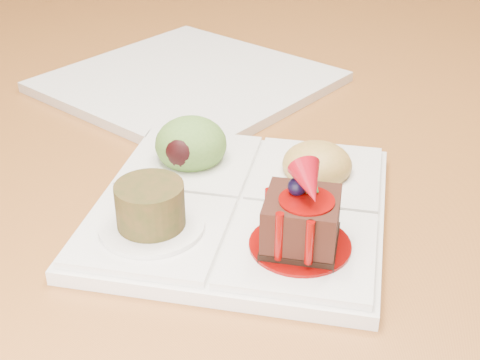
% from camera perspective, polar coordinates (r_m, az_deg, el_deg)
% --- Properties ---
extents(dining_table, '(1.00, 1.80, 0.75)m').
position_cam_1_polar(dining_table, '(1.10, 2.65, 10.33)').
color(dining_table, '#9C6028').
rests_on(dining_table, ground).
extents(sampler_plate, '(0.27, 0.27, 0.09)m').
position_cam_1_polar(sampler_plate, '(0.56, -0.11, -1.23)').
color(sampler_plate, silver).
rests_on(sampler_plate, dining_table).
extents(second_plate, '(0.37, 0.37, 0.01)m').
position_cam_1_polar(second_plate, '(0.82, -4.41, 8.35)').
color(second_plate, silver).
rests_on(second_plate, dining_table).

